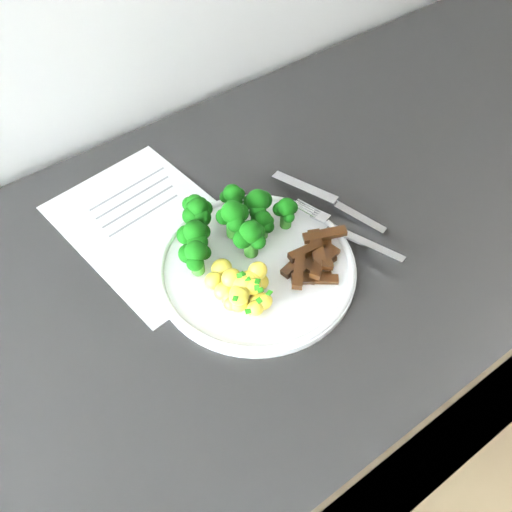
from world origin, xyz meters
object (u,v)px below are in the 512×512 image
at_px(recipe_paper, 150,226).
at_px(fork, 350,234).
at_px(potatoes, 240,287).
at_px(beef_strips, 315,259).
at_px(broccoli, 229,221).
at_px(plate, 256,267).
at_px(counter, 291,375).
at_px(knife, 342,209).

bearing_deg(recipe_paper, fork, -42.06).
xyz_separation_m(potatoes, fork, (0.17, -0.01, -0.01)).
xyz_separation_m(recipe_paper, beef_strips, (0.14, -0.19, 0.02)).
height_order(broccoli, fork, broccoli).
bearing_deg(recipe_paper, potatoes, -79.82).
xyz_separation_m(plate, potatoes, (-0.04, -0.03, 0.02)).
xyz_separation_m(beef_strips, fork, (0.07, 0.01, -0.00)).
bearing_deg(counter, recipe_paper, 147.01).
distance_m(broccoli, beef_strips, 0.12).
relative_size(recipe_paper, potatoes, 3.01).
bearing_deg(plate, broccoli, 91.65).
xyz_separation_m(broccoli, potatoes, (-0.04, -0.08, -0.02)).
relative_size(beef_strips, knife, 0.64).
distance_m(counter, potatoes, 0.52).
xyz_separation_m(broccoli, beef_strips, (0.07, -0.10, -0.03)).
relative_size(recipe_paper, plate, 1.15).
bearing_deg(broccoli, knife, -16.02).
distance_m(recipe_paper, knife, 0.27).
bearing_deg(potatoes, plate, 31.23).
height_order(beef_strips, fork, beef_strips).
distance_m(plate, beef_strips, 0.08).
xyz_separation_m(counter, knife, (0.05, -0.02, 0.48)).
height_order(counter, fork, fork).
relative_size(plate, potatoes, 2.61).
bearing_deg(knife, potatoes, -169.46).
distance_m(counter, knife, 0.48).
distance_m(broccoli, knife, 0.17).
bearing_deg(beef_strips, recipe_paper, 125.73).
height_order(plate, potatoes, potatoes).
distance_m(beef_strips, knife, 0.11).
bearing_deg(counter, plate, -165.25).
xyz_separation_m(broccoli, fork, (0.13, -0.09, -0.03)).
distance_m(counter, beef_strips, 0.49).
bearing_deg(knife, plate, -175.74).
bearing_deg(recipe_paper, counter, -32.99).
bearing_deg(fork, recipe_paper, 137.94).
bearing_deg(beef_strips, broccoli, 123.23).
distance_m(recipe_paper, plate, 0.17).
relative_size(fork, knife, 0.93).
bearing_deg(beef_strips, counter, 56.52).
bearing_deg(broccoli, potatoes, -115.88).
xyz_separation_m(counter, fork, (0.02, -0.06, 0.49)).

